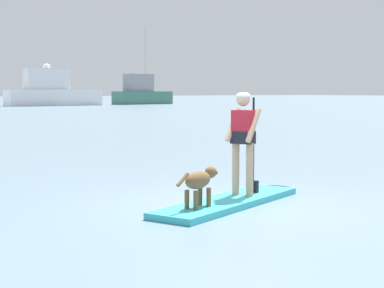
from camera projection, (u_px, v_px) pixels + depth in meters
The scene contains 6 objects.
ground_plane at pixel (228, 205), 9.86m from camera, with size 400.00×400.00×0.00m, color slate.
paddleboard at pixel (236, 200), 10.04m from camera, with size 3.59×1.99×0.10m.
person_paddler at pixel (243, 135), 10.15m from camera, with size 0.68×0.59×1.67m.
dog at pixel (200, 181), 9.15m from camera, with size 0.99×0.45×0.57m.
moored_boat_starboard at pixel (52, 92), 76.34m from camera, with size 11.90×2.66×5.09m.
moored_boat_far_port at pixel (142, 93), 85.43m from camera, with size 9.20×4.15×10.52m.
Camera 1 is at (-6.03, -7.67, 1.79)m, focal length 58.70 mm.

